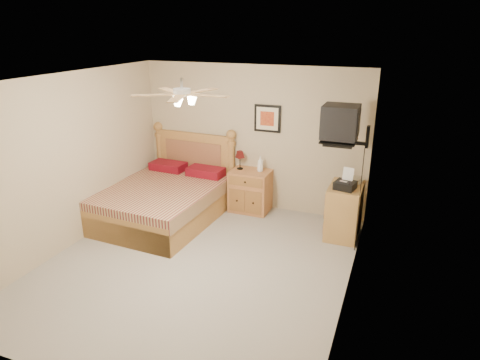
{
  "coord_description": "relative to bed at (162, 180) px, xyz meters",
  "views": [
    {
      "loc": [
        2.4,
        -4.56,
        3.11
      ],
      "look_at": [
        0.29,
        0.9,
        0.97
      ],
      "focal_mm": 32.0,
      "sensor_mm": 36.0,
      "label": 1
    }
  ],
  "objects": [
    {
      "name": "wall_back",
      "position": [
        1.18,
        1.13,
        0.55
      ],
      "size": [
        4.0,
        0.04,
        2.5
      ],
      "primitive_type": "cube",
      "color": "tan",
      "rests_on": "ground"
    },
    {
      "name": "lotion_bottle",
      "position": [
        1.39,
        0.93,
        0.17
      ],
      "size": [
        0.12,
        0.12,
        0.27
      ],
      "primitive_type": "imported",
      "rotation": [
        0.0,
        0.0,
        0.22
      ],
      "color": "white",
      "rests_on": "nightstand"
    },
    {
      "name": "table_lamp",
      "position": [
        1.02,
        0.93,
        0.2
      ],
      "size": [
        0.19,
        0.19,
        0.33
      ],
      "primitive_type": null,
      "rotation": [
        0.0,
        0.0,
        0.05
      ],
      "color": "#4F1010",
      "rests_on": "nightstand"
    },
    {
      "name": "wall_front",
      "position": [
        1.18,
        -3.37,
        0.55
      ],
      "size": [
        4.0,
        0.04,
        2.5
      ],
      "primitive_type": "cube",
      "color": "tan",
      "rests_on": "ground"
    },
    {
      "name": "framed_picture",
      "position": [
        1.45,
        1.11,
        0.92
      ],
      "size": [
        0.46,
        0.04,
        0.46
      ],
      "primitive_type": "cube",
      "color": "black",
      "rests_on": "wall_back"
    },
    {
      "name": "wall_right",
      "position": [
        3.18,
        -1.12,
        0.55
      ],
      "size": [
        0.04,
        4.5,
        2.5
      ],
      "primitive_type": "cube",
      "color": "tan",
      "rests_on": "ground"
    },
    {
      "name": "magazine_upper",
      "position": [
        2.9,
        0.78,
        0.16
      ],
      "size": [
        0.22,
        0.28,
        0.02
      ],
      "primitive_type": "imported",
      "rotation": [
        0.0,
        0.0,
        -0.14
      ],
      "color": "gray",
      "rests_on": "magazine_lower"
    },
    {
      "name": "wall_tv",
      "position": [
        2.93,
        0.22,
        1.11
      ],
      "size": [
        0.56,
        0.46,
        0.58
      ],
      "primitive_type": null,
      "color": "black",
      "rests_on": "wall_right"
    },
    {
      "name": "bed",
      "position": [
        0.0,
        0.0,
        0.0
      ],
      "size": [
        1.75,
        2.24,
        1.4
      ],
      "primitive_type": null,
      "rotation": [
        0.0,
        0.0,
        -0.05
      ],
      "color": "#A27034",
      "rests_on": "ground"
    },
    {
      "name": "magazine_lower",
      "position": [
        2.89,
        0.74,
        0.14
      ],
      "size": [
        0.27,
        0.33,
        0.03
      ],
      "primitive_type": "imported",
      "rotation": [
        0.0,
        0.0,
        -0.18
      ],
      "color": "beige",
      "rests_on": "dresser"
    },
    {
      "name": "floor",
      "position": [
        1.18,
        -1.12,
        -0.7
      ],
      "size": [
        4.5,
        4.5,
        0.0
      ],
      "primitive_type": "plane",
      "color": "gray",
      "rests_on": "ground"
    },
    {
      "name": "nightstand",
      "position": [
        1.23,
        0.88,
        -0.33
      ],
      "size": [
        0.68,
        0.51,
        0.73
      ],
      "primitive_type": "cube",
      "rotation": [
        0.0,
        0.0,
        -0.0
      ],
      "color": "#A26337",
      "rests_on": "ground"
    },
    {
      "name": "fax_machine",
      "position": [
        2.9,
        0.36,
        0.28
      ],
      "size": [
        0.34,
        0.36,
        0.3
      ],
      "primitive_type": null,
      "rotation": [
        0.0,
        0.0,
        -0.21
      ],
      "color": "black",
      "rests_on": "dresser"
    },
    {
      "name": "ceiling",
      "position": [
        1.18,
        -1.12,
        1.8
      ],
      "size": [
        4.0,
        4.5,
        0.04
      ],
      "primitive_type": "cube",
      "color": "white",
      "rests_on": "ground"
    },
    {
      "name": "dresser",
      "position": [
        2.91,
        0.49,
        -0.29
      ],
      "size": [
        0.49,
        0.7,
        0.83
      ],
      "primitive_type": "cube",
      "rotation": [
        0.0,
        0.0,
        -0.01
      ],
      "color": "#B38040",
      "rests_on": "ground"
    },
    {
      "name": "wall_left",
      "position": [
        -0.82,
        -1.12,
        0.55
      ],
      "size": [
        0.04,
        4.5,
        2.5
      ],
      "primitive_type": "cube",
      "color": "tan",
      "rests_on": "ground"
    },
    {
      "name": "ceiling_fan",
      "position": [
        1.18,
        -1.32,
        1.66
      ],
      "size": [
        1.14,
        1.14,
        0.28
      ],
      "primitive_type": null,
      "color": "white",
      "rests_on": "ceiling"
    }
  ]
}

